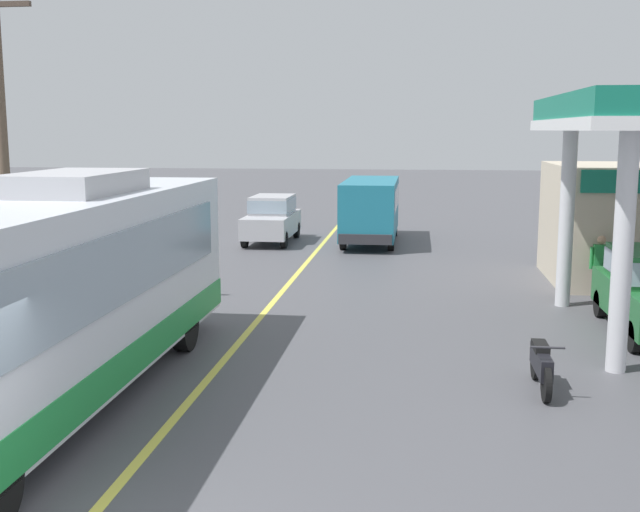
% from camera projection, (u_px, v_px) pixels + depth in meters
% --- Properties ---
extents(ground, '(120.00, 120.00, 0.00)m').
position_uv_depth(ground, '(313.00, 255.00, 27.45)').
color(ground, '#4C4C51').
extents(lane_divider_stripe, '(0.16, 50.00, 0.01)m').
position_uv_depth(lane_divider_stripe, '(291.00, 282.00, 22.56)').
color(lane_divider_stripe, '#D8CC4C').
rests_on(lane_divider_stripe, ground).
extents(coach_bus_main, '(2.60, 11.04, 3.69)m').
position_uv_depth(coach_bus_main, '(53.00, 300.00, 12.19)').
color(coach_bus_main, silver).
rests_on(coach_bus_main, ground).
extents(minibus_opposing_lane, '(2.04, 6.13, 2.44)m').
position_uv_depth(minibus_opposing_lane, '(371.00, 205.00, 30.21)').
color(minibus_opposing_lane, teal).
rests_on(minibus_opposing_lane, ground).
extents(motorcycle_parked_forecourt, '(0.55, 1.80, 0.92)m').
position_uv_depth(motorcycle_parked_forecourt, '(541.00, 364.00, 13.12)').
color(motorcycle_parked_forecourt, black).
rests_on(motorcycle_parked_forecourt, ground).
extents(pedestrian_near_pump, '(0.55, 0.22, 1.66)m').
position_uv_depth(pedestrian_near_pump, '(600.00, 263.00, 20.20)').
color(pedestrian_near_pump, '#33333F').
rests_on(pedestrian_near_pump, ground).
extents(car_trailing_behind_bus, '(1.70, 4.20, 1.82)m').
position_uv_depth(car_trailing_behind_bus, '(272.00, 216.00, 30.38)').
color(car_trailing_behind_bus, '#B2B2B7').
rests_on(car_trailing_behind_bus, ground).
extents(utility_pole_roadside, '(1.80, 0.24, 7.88)m').
position_uv_depth(utility_pole_roadside, '(3.00, 141.00, 18.62)').
color(utility_pole_roadside, brown).
rests_on(utility_pole_roadside, ground).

